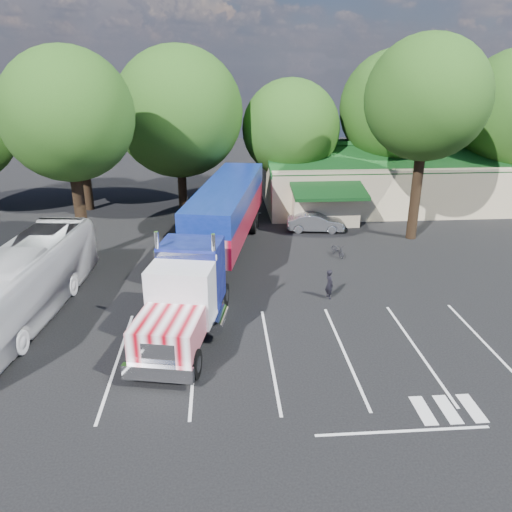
{
  "coord_description": "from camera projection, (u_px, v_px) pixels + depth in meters",
  "views": [
    {
      "loc": [
        -1.93,
        -24.13,
        11.57
      ],
      "look_at": [
        -0.12,
        0.56,
        2.0
      ],
      "focal_mm": 35.0,
      "sensor_mm": 36.0,
      "label": 1
    }
  ],
  "objects": [
    {
      "name": "tree_row_c",
      "position": [
        178.0,
        112.0,
        38.58
      ],
      "size": [
        10.0,
        10.0,
        13.05
      ],
      "color": "black",
      "rests_on": "ground"
    },
    {
      "name": "tree_row_d",
      "position": [
        291.0,
        129.0,
        40.93
      ],
      "size": [
        8.0,
        8.0,
        10.6
      ],
      "color": "black",
      "rests_on": "ground"
    },
    {
      "name": "event_hall",
      "position": [
        400.0,
        179.0,
        43.46
      ],
      "size": [
        24.2,
        14.12,
        5.55
      ],
      "color": "tan",
      "rests_on": "ground"
    },
    {
      "name": "semi_truck",
      "position": [
        219.0,
        225.0,
        29.34
      ],
      "size": [
        7.14,
        22.66,
        4.73
      ],
      "rotation": [
        0.0,
        0.0,
        -0.2
      ],
      "color": "black",
      "rests_on": "ground"
    },
    {
      "name": "tour_bus",
      "position": [
        22.0,
        283.0,
        23.81
      ],
      "size": [
        4.26,
        12.88,
        3.52
      ],
      "primitive_type": "imported",
      "rotation": [
        0.0,
        0.0,
        -0.1
      ],
      "color": "silver",
      "rests_on": "ground"
    },
    {
      "name": "bicycle",
      "position": [
        338.0,
        250.0,
        31.97
      ],
      "size": [
        0.93,
        1.66,
        0.82
      ],
      "primitive_type": "imported",
      "rotation": [
        0.0,
        0.0,
        0.26
      ],
      "color": "black",
      "rests_on": "ground"
    },
    {
      "name": "ground",
      "position": [
        259.0,
        294.0,
        26.75
      ],
      "size": [
        120.0,
        120.0,
        0.0
      ],
      "primitive_type": "plane",
      "color": "black",
      "rests_on": "ground"
    },
    {
      "name": "tree_near_right",
      "position": [
        427.0,
        99.0,
        32.04
      ],
      "size": [
        8.0,
        8.0,
        13.5
      ],
      "color": "black",
      "rests_on": "ground"
    },
    {
      "name": "silver_sedan",
      "position": [
        315.0,
        222.0,
        36.62
      ],
      "size": [
        4.28,
        1.92,
        1.36
      ],
      "primitive_type": "imported",
      "rotation": [
        0.0,
        0.0,
        1.45
      ],
      "color": "#95999C",
      "rests_on": "ground"
    },
    {
      "name": "woman",
      "position": [
        329.0,
        284.0,
        26.1
      ],
      "size": [
        0.54,
        0.67,
        1.59
      ],
      "primitive_type": "imported",
      "rotation": [
        0.0,
        0.0,
        1.87
      ],
      "color": "black",
      "rests_on": "ground"
    },
    {
      "name": "tree_near_left",
      "position": [
        68.0,
        115.0,
        28.44
      ],
      "size": [
        7.6,
        7.6,
        12.65
      ],
      "color": "black",
      "rests_on": "ground"
    },
    {
      "name": "tree_row_e",
      "position": [
        398.0,
        108.0,
        41.47
      ],
      "size": [
        9.6,
        9.6,
        12.9
      ],
      "color": "black",
      "rests_on": "ground"
    },
    {
      "name": "tree_row_b",
      "position": [
        80.0,
        123.0,
        39.85
      ],
      "size": [
        8.4,
        8.4,
        11.35
      ],
      "color": "black",
      "rests_on": "ground"
    }
  ]
}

